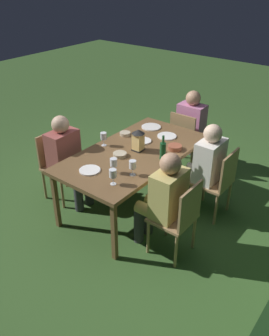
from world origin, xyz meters
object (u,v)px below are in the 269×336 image
at_px(person_in_cream, 204,164).
at_px(person_in_pink, 193,124).
at_px(wine_glass_b, 114,163).
at_px(wine_glass_a, 133,165).
at_px(person_in_rust, 67,157).
at_px(chair_side_right_b, 179,216).
at_px(wine_glass_c, 113,174).
at_px(plate_b, 143,141).
at_px(dining_table, 134,155).
at_px(wine_glass_d, 104,137).
at_px(chair_side_right_a, 218,180).
at_px(lantern_centerpiece, 138,139).
at_px(green_bottle_on_table, 163,150).
at_px(plate_c, 90,170).
at_px(person_in_mustard, 163,197).
at_px(bowl_olives, 175,147).
at_px(plate_d, 167,136).
at_px(chair_head_near, 186,138).
at_px(bowl_bread, 120,154).
at_px(plate_a, 151,127).
at_px(chair_side_left_b, 58,163).
at_px(bowl_salad, 125,134).

relative_size(person_in_cream, person_in_pink, 1.00).
bearing_deg(wine_glass_b, wine_glass_a, 114.45).
distance_m(person_in_rust, wine_glass_a, 1.04).
distance_m(chair_side_right_b, wine_glass_c, 0.78).
distance_m(wine_glass_a, plate_b, 0.82).
xyz_separation_m(dining_table, wine_glass_d, (0.10, -0.39, 0.17)).
relative_size(chair_side_right_a, wine_glass_a, 5.15).
distance_m(chair_side_right_b, wine_glass_a, 0.70).
distance_m(dining_table, wine_glass_d, 0.44).
height_order(person_in_pink, lantern_centerpiece, person_in_pink).
bearing_deg(plate_b, green_bottle_on_table, 62.81).
height_order(wine_glass_a, wine_glass_b, same).
bearing_deg(wine_glass_d, dining_table, 104.95).
height_order(person_in_rust, wine_glass_d, person_in_rust).
height_order(dining_table, plate_c, plate_c).
height_order(person_in_mustard, wine_glass_d, person_in_mustard).
bearing_deg(bowl_olives, person_in_cream, 105.10).
height_order(person_in_rust, green_bottle_on_table, person_in_rust).
height_order(wine_glass_d, plate_d, wine_glass_d).
xyz_separation_m(green_bottle_on_table, plate_b, (-0.23, -0.45, -0.10)).
bearing_deg(plate_d, plate_c, -8.21).
bearing_deg(chair_side_right_b, chair_head_near, -151.34).
relative_size(chair_side_right_b, lantern_centerpiece, 3.28).
relative_size(lantern_centerpiece, bowl_bread, 1.67).
relative_size(plate_a, bowl_olives, 1.56).
xyz_separation_m(person_in_pink, plate_a, (0.71, -0.25, 0.13)).
bearing_deg(wine_glass_d, wine_glass_b, 51.23).
relative_size(plate_b, bowl_bread, 1.35).
xyz_separation_m(lantern_centerpiece, green_bottle_on_table, (0.01, 0.35, -0.04)).
height_order(plate_c, bowl_bread, bowl_bread).
xyz_separation_m(chair_side_left_b, person_in_cream, (-0.86, 1.60, 0.15)).
relative_size(chair_side_right_a, wine_glass_d, 5.15).
relative_size(chair_head_near, wine_glass_a, 5.15).
bearing_deg(person_in_mustard, person_in_pink, -159.11).
relative_size(bowl_bread, bowl_salad, 1.14).
xyz_separation_m(dining_table, person_in_rust, (0.43, -0.70, -0.07)).
height_order(dining_table, chair_side_right_a, chair_side_right_a).
bearing_deg(wine_glass_d, person_in_rust, -43.44).
height_order(wine_glass_c, plate_b, wine_glass_c).
height_order(chair_side_right_a, plate_d, chair_side_right_a).
bearing_deg(chair_head_near, dining_table, 0.00).
distance_m(chair_head_near, bowl_salad, 1.04).
relative_size(green_bottle_on_table, plate_c, 1.27).
bearing_deg(plate_b, chair_side_left_b, -48.86).
bearing_deg(wine_glass_b, person_in_mustard, 98.82).
distance_m(dining_table, lantern_centerpiece, 0.21).
bearing_deg(plate_a, bowl_olives, 59.31).
xyz_separation_m(chair_side_right_b, green_bottle_on_table, (-0.48, -0.53, 0.38)).
bearing_deg(chair_side_right_a, person_in_rust, -61.59).
height_order(chair_side_right_a, plate_a, chair_side_right_a).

